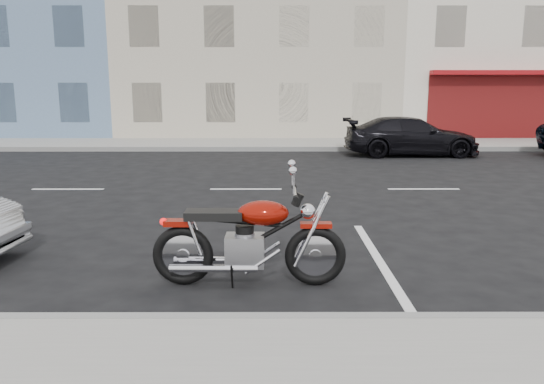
% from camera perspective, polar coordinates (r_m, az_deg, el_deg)
% --- Properties ---
extents(ground, '(120.00, 120.00, 0.00)m').
position_cam_1_polar(ground, '(11.99, 6.77, 0.30)').
color(ground, black).
rests_on(ground, ground).
extents(sidewalk_far, '(80.00, 3.40, 0.15)m').
position_cam_1_polar(sidewalk_far, '(20.81, -10.03, 5.10)').
color(sidewalk_far, gray).
rests_on(sidewalk_far, ground).
extents(curb_far, '(80.00, 0.12, 0.16)m').
position_cam_1_polar(curb_far, '(19.14, -10.89, 4.56)').
color(curb_far, gray).
rests_on(curb_far, ground).
extents(bldg_blue, '(12.00, 12.00, 13.00)m').
position_cam_1_polar(bldg_blue, '(30.96, -25.43, 18.15)').
color(bldg_blue, slate).
rests_on(bldg_blue, ground).
extents(bldg_cream, '(12.00, 12.00, 11.50)m').
position_cam_1_polar(bldg_cream, '(28.20, -1.35, 18.43)').
color(bldg_cream, '#B8AE98').
rests_on(bldg_cream, ground).
extents(bldg_corner, '(14.00, 12.00, 12.50)m').
position_cam_1_polar(bldg_corner, '(30.88, 24.88, 17.75)').
color(bldg_corner, beige).
rests_on(bldg_corner, ground).
extents(motorcycle, '(2.25, 0.74, 1.13)m').
position_cam_1_polar(motorcycle, '(6.14, 4.98, -5.46)').
color(motorcycle, black).
rests_on(motorcycle, ground).
extents(car_far, '(4.40, 1.80, 1.27)m').
position_cam_1_polar(car_far, '(18.23, 14.73, 5.82)').
color(car_far, black).
rests_on(car_far, ground).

